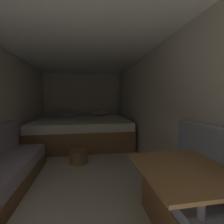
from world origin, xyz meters
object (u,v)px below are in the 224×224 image
Objects in this scene: bed at (83,130)px; wicker_basket at (79,156)px; dinette_bench at (207,215)px; dinette_table at (184,180)px.

bed reaches higher than wicker_basket.
dinette_bench is at bearing -72.34° from bed.
wicker_basket is at bearing 119.60° from dinette_bench.
wicker_basket is (-1.10, 1.94, -0.20)m from dinette_bench.
wicker_basket is at bearing -91.97° from bed.
dinette_table reaches higher than wicker_basket.
dinette_table is at bearing -64.93° from wicker_basket.
dinette_table is 2.08× the size of wicker_basket.
bed is 1.39m from wicker_basket.
dinette_bench is 2.24m from wicker_basket.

